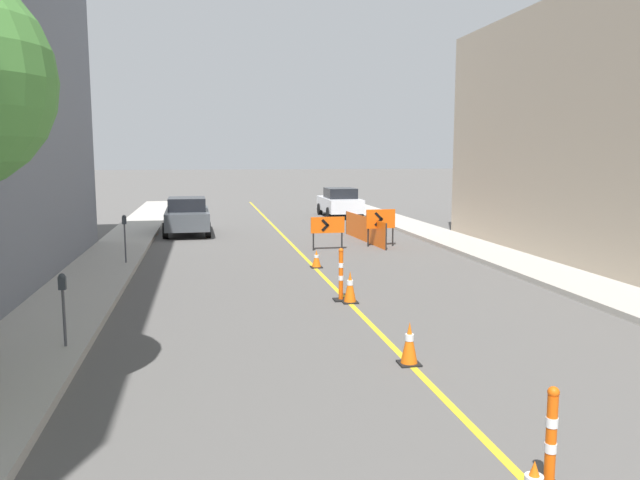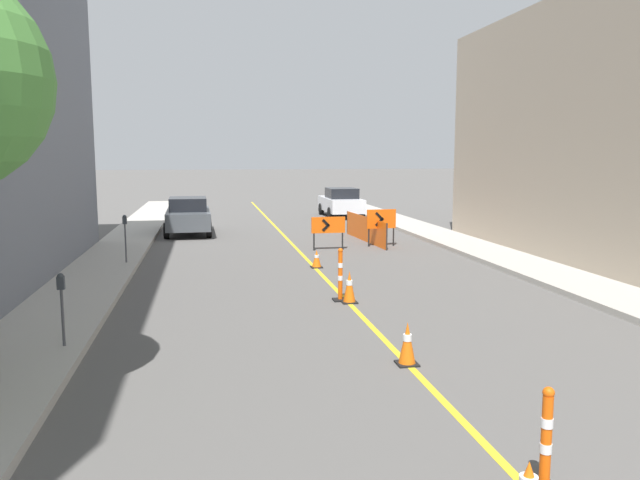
# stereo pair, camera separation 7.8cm
# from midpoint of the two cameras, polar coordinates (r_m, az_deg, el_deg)

# --- Properties ---
(lane_stripe) EXTENTS (0.12, 46.68, 0.01)m
(lane_stripe) POSITION_cam_midpoint_polar(r_m,az_deg,el_deg) (22.43, -2.22, -0.89)
(lane_stripe) COLOR gold
(lane_stripe) RESTS_ON ground_plane
(sidewalk_left) EXTENTS (1.97, 46.68, 0.15)m
(sidewalk_left) POSITION_cam_midpoint_polar(r_m,az_deg,el_deg) (22.40, -18.25, -1.10)
(sidewalk_left) COLOR #ADA89E
(sidewalk_left) RESTS_ON ground_plane
(sidewalk_right) EXTENTS (1.97, 46.68, 0.15)m
(sidewalk_right) POSITION_cam_midpoint_polar(r_m,az_deg,el_deg) (24.12, 12.65, -0.29)
(sidewalk_right) COLOR #ADA89E
(sidewalk_right) RESTS_ON ground_plane
(traffic_cone_third) EXTENTS (0.35, 0.35, 0.71)m
(traffic_cone_third) POSITION_cam_midpoint_polar(r_m,az_deg,el_deg) (10.33, 7.96, -9.34)
(traffic_cone_third) COLOR black
(traffic_cone_third) RESTS_ON ground_plane
(traffic_cone_fourth) EXTENTS (0.35, 0.35, 0.74)m
(traffic_cone_fourth) POSITION_cam_midpoint_polar(r_m,az_deg,el_deg) (14.39, 2.61, -4.32)
(traffic_cone_fourth) COLOR black
(traffic_cone_fourth) RESTS_ON ground_plane
(traffic_cone_fifth) EXTENTS (0.35, 0.35, 0.54)m
(traffic_cone_fifth) POSITION_cam_midpoint_polar(r_m,az_deg,el_deg) (18.83, -0.45, -1.74)
(traffic_cone_fifth) COLOR black
(traffic_cone_fifth) RESTS_ON ground_plane
(delineator_post_front) EXTENTS (0.35, 0.35, 1.12)m
(delineator_post_front) POSITION_cam_midpoint_polar(r_m,az_deg,el_deg) (6.95, 20.01, -17.42)
(delineator_post_front) COLOR black
(delineator_post_front) RESTS_ON ground_plane
(delineator_post_rear) EXTENTS (0.34, 0.34, 1.24)m
(delineator_post_rear) POSITION_cam_midpoint_polar(r_m,az_deg,el_deg) (14.56, 1.77, -3.48)
(delineator_post_rear) COLOR black
(delineator_post_rear) RESTS_ON ground_plane
(arrow_barricade_primary) EXTENTS (1.22, 0.09, 1.20)m
(arrow_barricade_primary) POSITION_cam_midpoint_polar(r_m,az_deg,el_deg) (22.21, 0.60, 1.26)
(arrow_barricade_primary) COLOR #EF560C
(arrow_barricade_primary) RESTS_ON ground_plane
(arrow_barricade_secondary) EXTENTS (1.12, 0.13, 1.38)m
(arrow_barricade_secondary) POSITION_cam_midpoint_polar(r_m,az_deg,el_deg) (23.26, 5.47, 1.80)
(arrow_barricade_secondary) COLOR #EF560C
(arrow_barricade_secondary) RESTS_ON ground_plane
(safety_mesh_fence) EXTENTS (0.37, 4.98, 0.98)m
(safety_mesh_fence) POSITION_cam_midpoint_polar(r_m,az_deg,el_deg) (24.63, 3.99, 1.02)
(safety_mesh_fence) COLOR #EF560C
(safety_mesh_fence) RESTS_ON ground_plane
(parked_car_curb_near) EXTENTS (1.94, 4.34, 1.59)m
(parked_car_curb_near) POSITION_cam_midpoint_polar(r_m,az_deg,el_deg) (27.34, -12.12, 2.19)
(parked_car_curb_near) COLOR #474C51
(parked_car_curb_near) RESTS_ON ground_plane
(parked_car_curb_mid) EXTENTS (1.93, 4.31, 1.59)m
(parked_car_curb_mid) POSITION_cam_midpoint_polar(r_m,az_deg,el_deg) (34.41, 1.74, 3.47)
(parked_car_curb_mid) COLOR silver
(parked_car_curb_mid) RESTS_ON ground_plane
(parking_meter_near_curb) EXTENTS (0.12, 0.11, 1.26)m
(parking_meter_near_curb) POSITION_cam_midpoint_polar(r_m,az_deg,el_deg) (11.41, -22.63, -4.64)
(parking_meter_near_curb) COLOR #4C4C51
(parking_meter_near_curb) RESTS_ON sidewalk_left
(parking_meter_far_curb) EXTENTS (0.12, 0.11, 1.45)m
(parking_meter_far_curb) POSITION_cam_midpoint_polar(r_m,az_deg,el_deg) (19.65, -17.55, 0.95)
(parking_meter_far_curb) COLOR #4C4C51
(parking_meter_far_curb) RESTS_ON sidewalk_left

